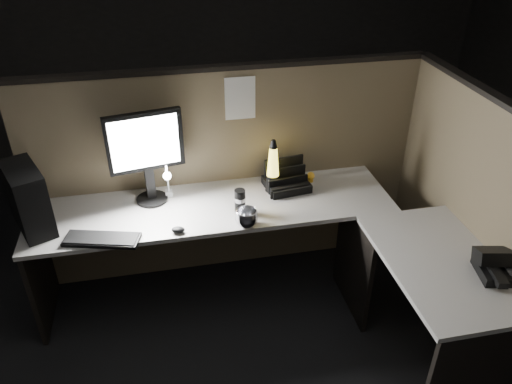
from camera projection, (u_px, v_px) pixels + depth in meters
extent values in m
plane|color=black|center=(255.00, 353.00, 3.09)|extent=(6.00, 6.00, 0.00)
plane|color=#282623|center=(194.00, 19.00, 4.88)|extent=(6.00, 0.00, 6.00)
cube|color=brown|center=(228.00, 175.00, 3.47)|extent=(2.66, 0.06, 1.50)
cube|color=brown|center=(468.00, 220.00, 3.01)|extent=(0.06, 1.66, 1.50)
cube|color=#BAB6AF|center=(213.00, 207.00, 3.19)|extent=(2.30, 0.60, 0.03)
cube|color=#BAB6AF|center=(442.00, 263.00, 2.72)|extent=(0.60, 1.00, 0.03)
cube|color=black|center=(40.00, 274.00, 3.19)|extent=(0.03, 0.55, 0.70)
cube|color=black|center=(476.00, 379.00, 2.51)|extent=(0.55, 0.03, 0.70)
cube|color=black|center=(353.00, 263.00, 3.28)|extent=(0.03, 0.55, 0.70)
cube|color=black|center=(28.00, 199.00, 2.88)|extent=(0.31, 0.41, 0.40)
cylinder|color=black|center=(152.00, 199.00, 3.23)|extent=(0.20, 0.20, 0.02)
cube|color=black|center=(150.00, 181.00, 3.18)|extent=(0.06, 0.05, 0.22)
cube|color=black|center=(145.00, 142.00, 3.03)|extent=(0.47, 0.12, 0.38)
cube|color=white|center=(145.00, 143.00, 3.01)|extent=(0.41, 0.08, 0.32)
cube|color=black|center=(102.00, 240.00, 2.86)|extent=(0.45, 0.25, 0.02)
ellipsoid|color=black|center=(178.00, 230.00, 2.93)|extent=(0.09, 0.08, 0.03)
cube|color=white|center=(169.00, 193.00, 3.27)|extent=(0.04, 0.06, 0.03)
cylinder|color=white|center=(167.00, 178.00, 3.21)|extent=(0.01, 0.01, 0.20)
cylinder|color=white|center=(166.00, 169.00, 3.10)|extent=(0.01, 0.13, 0.01)
sphere|color=white|center=(167.00, 176.00, 3.04)|extent=(0.05, 0.05, 0.05)
cube|color=black|center=(286.00, 184.00, 3.35)|extent=(0.30, 0.28, 0.06)
cube|color=black|center=(288.00, 181.00, 3.30)|extent=(0.28, 0.05, 0.10)
cube|color=black|center=(284.00, 167.00, 3.37)|extent=(0.28, 0.05, 0.19)
cone|color=black|center=(273.00, 183.00, 3.31)|extent=(0.10, 0.10, 0.12)
cone|color=yellow|center=(273.00, 162.00, 3.22)|extent=(0.08, 0.08, 0.20)
sphere|color=maroon|center=(273.00, 170.00, 3.26)|extent=(0.04, 0.04, 0.04)
sphere|color=maroon|center=(273.00, 160.00, 3.22)|extent=(0.03, 0.03, 0.03)
cone|color=black|center=(273.00, 144.00, 3.16)|extent=(0.05, 0.05, 0.05)
cylinder|color=black|center=(240.00, 201.00, 3.07)|extent=(0.07, 0.07, 0.16)
imported|color=#B6B6BD|center=(247.00, 218.00, 2.96)|extent=(0.15, 0.15, 0.11)
sphere|color=yellow|center=(311.00, 176.00, 3.41)|extent=(0.05, 0.05, 0.05)
cube|color=white|center=(240.00, 98.00, 3.16)|extent=(0.20, 0.00, 0.28)
cube|color=black|center=(501.00, 271.00, 2.60)|extent=(0.28, 0.25, 0.05)
cube|color=black|center=(500.00, 256.00, 2.60)|extent=(0.27, 0.19, 0.11)
cube|color=black|center=(496.00, 274.00, 2.53)|extent=(0.09, 0.19, 0.04)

